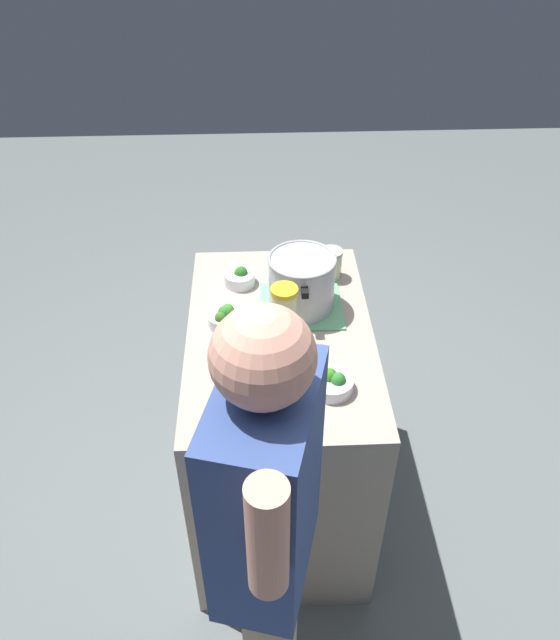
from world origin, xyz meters
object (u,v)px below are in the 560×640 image
Objects in this scene: cooking_pot at (302,281)px; mason_jar at (331,264)px; broccoli_bowl_back at (332,382)px; broccoli_bowl_front at (225,317)px; broccoli_bowl_center at (240,277)px; lemonade_pitcher at (284,319)px; person_cook at (267,551)px.

mason_jar is at bearing 146.00° from cooking_pot.
mason_jar is (-0.19, 0.13, -0.05)m from cooking_pot.
mason_jar is at bearing 174.33° from broccoli_bowl_back.
broccoli_bowl_front is 0.25m from broccoli_bowl_center.
cooking_pot reaches higher than broccoli_bowl_back.
broccoli_bowl_center is 0.86× the size of broccoli_bowl_back.
broccoli_bowl_front is at bearing -121.71° from lemonade_pitcher.
broccoli_bowl_center is (0.03, -0.35, -0.03)m from mason_jar.
mason_jar is 0.61m from broccoli_bowl_back.
lemonade_pitcher is at bearing 22.03° from broccoli_bowl_center.
person_cook is (0.96, -0.15, -0.13)m from cooking_pot.
cooking_pot is 0.23m from lemonade_pitcher.
broccoli_bowl_back is (0.33, 0.34, -0.01)m from broccoli_bowl_front.
lemonade_pitcher is at bearing 58.29° from broccoli_bowl_front.
lemonade_pitcher is 2.14× the size of broccoli_bowl_front.
person_cook is at bearing -21.92° from broccoli_bowl_back.
cooking_pot is 2.71× the size of broccoli_bowl_front.
person_cook reaches higher than mason_jar.
lemonade_pitcher is 0.15× the size of person_cook.
cooking_pot is 0.98m from person_cook.
broccoli_bowl_front is 0.83× the size of broccoli_bowl_back.
broccoli_bowl_center is at bearing -124.78° from cooking_pot.
mason_jar is 0.86× the size of broccoli_bowl_back.
broccoli_bowl_back is at bearing 158.08° from person_cook.
broccoli_bowl_front is at bearing -133.97° from broccoli_bowl_back.
broccoli_bowl_front is 0.47m from broccoli_bowl_back.
broccoli_bowl_back is (0.42, 0.07, -0.09)m from cooking_pot.
lemonade_pitcher is 0.76m from person_cook.
lemonade_pitcher reaches higher than cooking_pot.
lemonade_pitcher is at bearing 174.04° from person_cook.
mason_jar is (-0.40, 0.20, -0.06)m from lemonade_pitcher.
person_cook is (1.11, 0.07, -0.04)m from broccoli_bowl_center.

